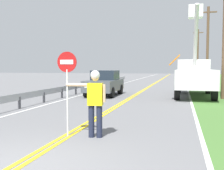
# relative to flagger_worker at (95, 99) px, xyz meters

# --- Properties ---
(centerline_yellow_left) EXTENTS (0.11, 110.00, 0.01)m
(centerline_yellow_left) POSITION_rel_flagger_worker_xyz_m (-0.88, 17.31, -1.04)
(centerline_yellow_left) COLOR yellow
(centerline_yellow_left) RESTS_ON ground
(centerline_yellow_right) EXTENTS (0.11, 110.00, 0.01)m
(centerline_yellow_right) POSITION_rel_flagger_worker_xyz_m (-0.70, 17.31, -1.04)
(centerline_yellow_right) COLOR yellow
(centerline_yellow_right) RESTS_ON ground
(edge_line_right) EXTENTS (0.12, 110.00, 0.01)m
(edge_line_right) POSITION_rel_flagger_worker_xyz_m (2.81, 17.31, -1.04)
(edge_line_right) COLOR silver
(edge_line_right) RESTS_ON ground
(edge_line_left) EXTENTS (0.12, 110.00, 0.01)m
(edge_line_left) POSITION_rel_flagger_worker_xyz_m (-4.39, 17.31, -1.04)
(edge_line_left) COLOR silver
(edge_line_left) RESTS_ON ground
(flagger_worker) EXTENTS (1.08, 0.29, 1.83)m
(flagger_worker) POSITION_rel_flagger_worker_xyz_m (0.00, 0.00, 0.00)
(flagger_worker) COLOR #1E2338
(flagger_worker) RESTS_ON ground
(stop_sign_paddle) EXTENTS (0.56, 0.04, 2.33)m
(stop_sign_paddle) POSITION_rel_flagger_worker_xyz_m (-0.76, -0.09, 0.66)
(stop_sign_paddle) COLOR silver
(stop_sign_paddle) RESTS_ON ground
(utility_bucket_truck) EXTENTS (2.72, 6.83, 5.93)m
(utility_bucket_truck) POSITION_rel_flagger_worker_xyz_m (3.09, 11.82, 0.38)
(utility_bucket_truck) COLOR silver
(utility_bucket_truck) RESTS_ON ground
(oncoming_sedan_nearest) EXTENTS (1.94, 4.12, 1.70)m
(oncoming_sedan_nearest) POSITION_rel_flagger_worker_xyz_m (-2.78, 10.59, -0.21)
(oncoming_sedan_nearest) COLOR #4C5156
(oncoming_sedan_nearest) RESTS_ON ground
(utility_pole_mid) EXTENTS (1.80, 0.28, 8.56)m
(utility_pole_mid) POSITION_rel_flagger_worker_xyz_m (5.03, 24.69, 3.42)
(utility_pole_mid) COLOR brown
(utility_pole_mid) RESTS_ON ground
(utility_pole_far) EXTENTS (1.80, 0.28, 8.82)m
(utility_pole_far) POSITION_rel_flagger_worker_xyz_m (5.15, 44.73, 3.55)
(utility_pole_far) COLOR brown
(utility_pole_far) RESTS_ON ground
(guardrail_left_shoulder) EXTENTS (0.10, 32.00, 0.71)m
(guardrail_left_shoulder) POSITION_rel_flagger_worker_xyz_m (-4.99, 12.00, -0.53)
(guardrail_left_shoulder) COLOR #9EA0A3
(guardrail_left_shoulder) RESTS_ON ground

